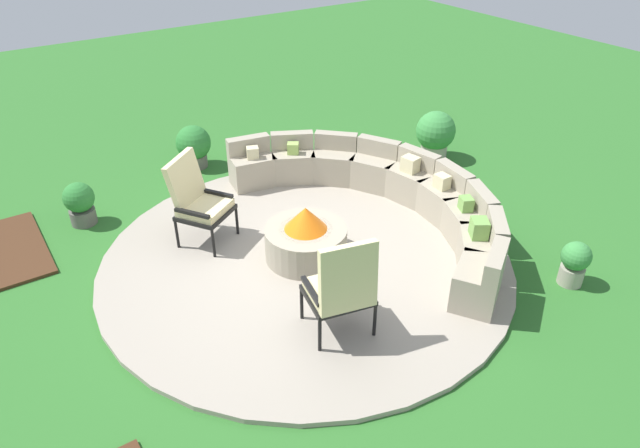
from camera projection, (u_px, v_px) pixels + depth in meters
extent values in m
plane|color=#2D6B28|center=(306.00, 260.00, 6.93)|extent=(24.00, 24.00, 0.00)
cylinder|color=#9E9384|center=(306.00, 258.00, 6.91)|extent=(4.88, 4.88, 0.06)
cylinder|color=#9E937F|center=(306.00, 243.00, 6.79)|extent=(0.97, 0.97, 0.40)
cylinder|color=black|center=(306.00, 231.00, 6.70)|extent=(0.63, 0.63, 0.06)
cone|color=orange|center=(306.00, 218.00, 6.61)|extent=(0.51, 0.51, 0.28)
cube|color=#9E937F|center=(477.00, 284.00, 6.08)|extent=(0.71, 0.76, 0.45)
cube|color=#9E937F|center=(496.00, 261.00, 5.85)|extent=(0.46, 0.61, 0.24)
cube|color=#9E937F|center=(479.00, 253.00, 6.57)|extent=(0.76, 0.74, 0.45)
cube|color=#9E937F|center=(497.00, 228.00, 6.37)|extent=(0.57, 0.52, 0.24)
cube|color=#9E937F|center=(467.00, 225.00, 7.08)|extent=(0.74, 0.66, 0.45)
cube|color=#9E937F|center=(482.00, 200.00, 6.92)|extent=(0.63, 0.39, 0.24)
cube|color=#9E937F|center=(442.00, 202.00, 7.56)|extent=(0.66, 0.51, 0.45)
cube|color=#9E937F|center=(454.00, 176.00, 7.44)|extent=(0.63, 0.22, 0.24)
cube|color=#9E937F|center=(411.00, 184.00, 7.97)|extent=(0.69, 0.56, 0.45)
cube|color=#9E937F|center=(419.00, 159.00, 7.88)|extent=(0.64, 0.28, 0.24)
cube|color=#9E937F|center=(374.00, 173.00, 8.28)|extent=(0.76, 0.69, 0.45)
cube|color=#9E937F|center=(379.00, 147.00, 8.20)|extent=(0.62, 0.43, 0.24)
cube|color=#9E937F|center=(334.00, 166.00, 8.45)|extent=(0.75, 0.76, 0.45)
cube|color=#9E937F|center=(336.00, 141.00, 8.39)|extent=(0.55, 0.55, 0.24)
cube|color=#9E937F|center=(293.00, 166.00, 8.47)|extent=(0.68, 0.75, 0.45)
cube|color=#9E937F|center=(292.00, 140.00, 8.41)|extent=(0.42, 0.62, 0.24)
cube|color=#9E937F|center=(253.00, 171.00, 8.33)|extent=(0.55, 0.68, 0.45)
cube|color=#9E937F|center=(248.00, 145.00, 8.26)|extent=(0.26, 0.63, 0.24)
cube|color=beige|center=(442.00, 181.00, 7.38)|extent=(0.18, 0.16, 0.18)
cube|color=beige|center=(410.00, 164.00, 7.77)|extent=(0.24, 0.22, 0.21)
cube|color=#70A34C|center=(466.00, 204.00, 6.91)|extent=(0.21, 0.20, 0.17)
cube|color=#70A34C|center=(479.00, 228.00, 6.40)|extent=(0.28, 0.27, 0.21)
cube|color=beige|center=(253.00, 153.00, 8.13)|extent=(0.19, 0.21, 0.17)
cube|color=#93B756|center=(293.00, 148.00, 8.26)|extent=(0.20, 0.21, 0.16)
cylinder|color=black|center=(237.00, 221.00, 7.22)|extent=(0.04, 0.04, 0.38)
cylinder|color=black|center=(213.00, 243.00, 6.79)|extent=(0.04, 0.04, 0.38)
cylinder|color=black|center=(202.00, 213.00, 7.39)|extent=(0.04, 0.04, 0.38)
cylinder|color=black|center=(177.00, 234.00, 6.96)|extent=(0.04, 0.04, 0.38)
cube|color=black|center=(206.00, 212.00, 6.98)|extent=(0.78, 0.79, 0.05)
cube|color=beige|center=(205.00, 207.00, 6.94)|extent=(0.72, 0.73, 0.09)
cube|color=beige|center=(186.00, 183.00, 6.86)|extent=(0.41, 0.60, 0.72)
cube|color=black|center=(216.00, 193.00, 7.11)|extent=(0.42, 0.30, 0.04)
cube|color=black|center=(192.00, 213.00, 6.70)|extent=(0.42, 0.30, 0.04)
cylinder|color=black|center=(302.00, 304.00, 5.86)|extent=(0.04, 0.04, 0.38)
cylinder|color=black|center=(354.00, 290.00, 6.04)|extent=(0.04, 0.04, 0.38)
cylinder|color=black|center=(320.00, 335.00, 5.47)|extent=(0.04, 0.04, 0.38)
cylinder|color=black|center=(375.00, 320.00, 5.65)|extent=(0.04, 0.04, 0.38)
cube|color=black|center=(338.00, 295.00, 5.64)|extent=(0.65, 0.72, 0.05)
cube|color=beige|center=(338.00, 289.00, 5.60)|extent=(0.60, 0.66, 0.09)
cube|color=beige|center=(348.00, 278.00, 5.26)|extent=(0.26, 0.60, 0.70)
cube|color=black|center=(311.00, 291.00, 5.48)|extent=(0.46, 0.14, 0.04)
cube|color=black|center=(364.00, 278.00, 5.66)|extent=(0.46, 0.14, 0.04)
cylinder|color=#605B56|center=(196.00, 160.00, 9.04)|extent=(0.37, 0.37, 0.20)
sphere|color=#2D7A33|center=(193.00, 143.00, 8.87)|extent=(0.54, 0.54, 0.54)
sphere|color=#DB337A|center=(194.00, 138.00, 8.79)|extent=(0.17, 0.17, 0.17)
cylinder|color=#A89E8E|center=(571.00, 275.00, 6.50)|extent=(0.27, 0.27, 0.22)
sphere|color=#3D8E42|center=(576.00, 256.00, 6.36)|extent=(0.33, 0.33, 0.33)
sphere|color=#E55638|center=(581.00, 253.00, 6.30)|extent=(0.12, 0.12, 0.12)
cylinder|color=#605B56|center=(83.00, 216.00, 7.60)|extent=(0.33, 0.33, 0.21)
sphere|color=#2D7A33|center=(79.00, 197.00, 7.45)|extent=(0.40, 0.40, 0.40)
cylinder|color=#A89E8E|center=(433.00, 151.00, 9.27)|extent=(0.42, 0.42, 0.25)
sphere|color=#3D8E42|center=(436.00, 131.00, 9.08)|extent=(0.62, 0.62, 0.62)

